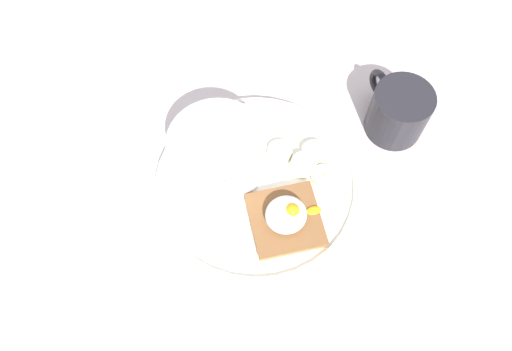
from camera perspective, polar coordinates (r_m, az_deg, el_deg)
name	(u,v)px	position (r cm, az deg, el deg)	size (l,w,h in cm)	color
ground_plane	(256,188)	(70.04, 0.00, -1.46)	(120.00, 120.00, 2.00)	beige
plate	(256,183)	(68.41, 0.00, -0.82)	(27.88, 27.88, 1.60)	white
oatmeal_bowl	(218,151)	(66.88, -4.38, 2.77)	(13.09, 13.09, 6.56)	white
toast_slice	(286,220)	(65.27, 3.43, -5.07)	(11.69, 11.69, 1.44)	brown
poached_egg	(288,214)	(63.48, 3.62, -4.41)	(7.41, 5.19, 3.01)	white
banana_slice_front	(314,152)	(69.97, 6.60, 2.72)	(3.76, 3.88, 1.76)	beige
banana_slice_left	(280,152)	(69.96, 2.73, 2.75)	(4.73, 4.73, 1.01)	beige
banana_slice_back	(303,165)	(68.81, 5.39, 1.23)	(4.58, 4.46, 1.93)	#FBEAC6
banana_slice_right	(323,176)	(68.58, 7.72, -0.06)	(4.12, 4.19, 1.52)	beige
coffee_mug	(398,111)	(73.23, 15.93, 7.11)	(8.31, 11.51, 7.67)	black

